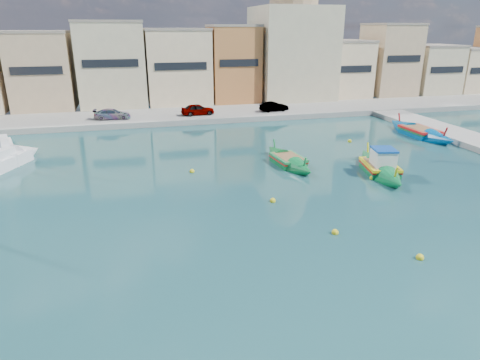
{
  "coord_description": "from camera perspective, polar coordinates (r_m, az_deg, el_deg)",
  "views": [
    {
      "loc": [
        -12.08,
        -17.31,
        10.05
      ],
      "look_at": [
        -6.08,
        6.0,
        1.4
      ],
      "focal_mm": 32.0,
      "sensor_mm": 36.0,
      "label": 1
    }
  ],
  "objects": [
    {
      "name": "ground",
      "position": [
        23.38,
        18.55,
        -6.81
      ],
      "size": [
        160.0,
        160.0,
        0.0
      ],
      "primitive_type": "plane",
      "color": "#133339",
      "rests_on": "ground"
    },
    {
      "name": "luzzu_blue_cabin",
      "position": [
        32.67,
        18.15,
        1.51
      ],
      "size": [
        3.86,
        8.65,
        2.98
      ],
      "color": "#0A7138",
      "rests_on": "ground"
    },
    {
      "name": "mooring_buoys",
      "position": [
        28.98,
        14.86,
        -1.05
      ],
      "size": [
        23.22,
        20.33,
        0.36
      ],
      "color": "yellow",
      "rests_on": "ground"
    },
    {
      "name": "luzzu_cyan_mid",
      "position": [
        45.35,
        22.8,
        5.8
      ],
      "size": [
        2.44,
        9.54,
        2.81
      ],
      "color": "#005698",
      "rests_on": "ground"
    },
    {
      "name": "north_quay",
      "position": [
        51.69,
        -0.67,
        8.9
      ],
      "size": [
        80.0,
        8.0,
        0.6
      ],
      "primitive_type": "cube",
      "color": "gray",
      "rests_on": "ground"
    },
    {
      "name": "luzzu_green",
      "position": [
        33.23,
        6.44,
        2.49
      ],
      "size": [
        2.59,
        7.56,
        2.34
      ],
      "color": "#0A6E31",
      "rests_on": "ground"
    },
    {
      "name": "parked_cars",
      "position": [
        49.01,
        -7.07,
        9.2
      ],
      "size": [
        22.14,
        1.84,
        1.26
      ],
      "color": "#4C1919",
      "rests_on": "north_quay"
    },
    {
      "name": "yacht_midnorth",
      "position": [
        37.89,
        -27.96,
        2.66
      ],
      "size": [
        4.88,
        7.32,
        10.05
      ],
      "color": "white",
      "rests_on": "ground"
    },
    {
      "name": "north_townhouses",
      "position": [
        59.91,
        4.0,
        14.89
      ],
      "size": [
        83.2,
        7.87,
        10.19
      ],
      "color": "beige",
      "rests_on": "ground"
    },
    {
      "name": "church_block",
      "position": [
        61.44,
        6.98,
        18.11
      ],
      "size": [
        10.0,
        10.0,
        19.1
      ],
      "color": "#C1B490",
      "rests_on": "ground"
    }
  ]
}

